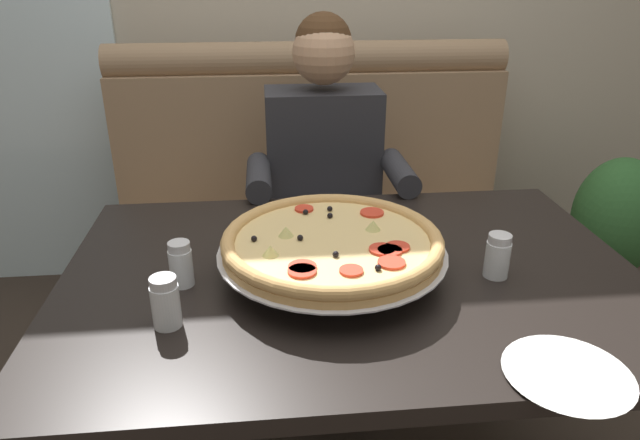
# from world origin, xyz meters

# --- Properties ---
(booth_bench) EXTENTS (1.62, 0.78, 1.13)m
(booth_bench) POSITION_xyz_m (0.00, 0.94, 0.40)
(booth_bench) COLOR #937556
(booth_bench) RESTS_ON ground_plane
(dining_table) EXTENTS (1.36, 0.94, 0.75)m
(dining_table) POSITION_xyz_m (0.00, 0.00, 0.67)
(dining_table) COLOR black
(dining_table) RESTS_ON ground_plane
(diner_main) EXTENTS (0.54, 0.64, 1.27)m
(diner_main) POSITION_xyz_m (0.01, 0.67, 0.71)
(diner_main) COLOR #2D3342
(diner_main) RESTS_ON ground_plane
(pizza) EXTENTS (0.53, 0.53, 0.12)m
(pizza) POSITION_xyz_m (-0.05, -0.02, 0.83)
(pizza) COLOR silver
(pizza) RESTS_ON dining_table
(shaker_oregano) EXTENTS (0.06, 0.06, 0.11)m
(shaker_oregano) POSITION_xyz_m (0.33, -0.06, 0.79)
(shaker_oregano) COLOR white
(shaker_oregano) RESTS_ON dining_table
(shaker_pepper_flakes) EXTENTS (0.06, 0.06, 0.11)m
(shaker_pepper_flakes) POSITION_xyz_m (-0.40, -0.19, 0.79)
(shaker_pepper_flakes) COLOR white
(shaker_pepper_flakes) RESTS_ON dining_table
(shaker_parmesan) EXTENTS (0.05, 0.05, 0.11)m
(shaker_parmesan) POSITION_xyz_m (-0.39, -0.03, 0.79)
(shaker_parmesan) COLOR white
(shaker_parmesan) RESTS_ON dining_table
(plate_near_left) EXTENTS (0.23, 0.23, 0.02)m
(plate_near_left) POSITION_xyz_m (0.32, -0.42, 0.76)
(plate_near_left) COLOR white
(plate_near_left) RESTS_ON dining_table
(patio_chair) EXTENTS (0.40, 0.40, 0.86)m
(patio_chair) POSITION_xyz_m (-1.43, 2.28, 0.52)
(patio_chair) COLOR black
(patio_chair) RESTS_ON ground_plane
(potted_plant) EXTENTS (0.36, 0.36, 0.70)m
(potted_plant) POSITION_xyz_m (1.26, 0.88, 0.39)
(potted_plant) COLOR brown
(potted_plant) RESTS_ON ground_plane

